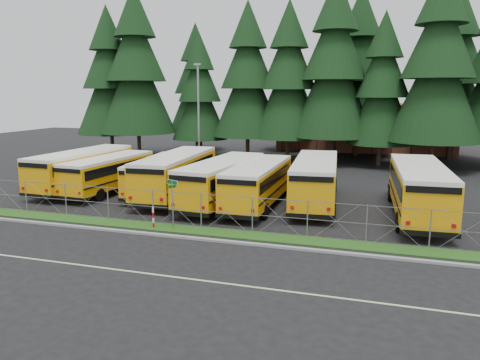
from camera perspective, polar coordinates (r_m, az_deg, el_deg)
name	(u,v)px	position (r m, az deg, el deg)	size (l,w,h in m)	color
ground	(224,224)	(27.21, -1.98, -5.44)	(120.00, 120.00, 0.00)	black
curb	(204,239)	(24.41, -4.41, -7.22)	(50.00, 0.25, 0.12)	gray
grass_verge	(214,232)	(25.67, -3.25, -6.37)	(50.00, 1.40, 0.06)	#1C4012
road_lane_line	(161,275)	(20.24, -9.65, -11.37)	(50.00, 0.12, 0.01)	beige
chainlink_fence	(218,212)	(26.03, -2.73, -3.90)	(44.00, 0.10, 2.00)	gray
brick_building	(365,127)	(64.86, 15.04, 6.31)	(22.00, 10.00, 6.00)	brown
bus_0	(86,170)	(38.55, -18.31, 1.17)	(2.76, 11.70, 3.07)	#FF9E08
bus_1	(112,174)	(36.93, -15.37, 0.68)	(2.48, 10.50, 2.75)	#FF9E08
bus_2	(160,176)	(35.72, -9.78, 0.50)	(2.39, 10.14, 2.66)	#FF9E08
bus_3	(179,175)	(34.30, -7.50, 0.58)	(2.85, 12.10, 3.17)	#FF9E08
bus_4	(224,182)	(31.90, -1.92, -0.23)	(2.72, 11.52, 3.02)	#FF9E08
bus_5	(260,185)	(31.24, 2.41, -0.56)	(2.63, 11.14, 2.92)	#FF9E08
bus_6	(315,182)	(32.07, 9.19, -0.20)	(2.83, 11.99, 3.14)	#FF9E08
bus_east	(418,191)	(30.44, 20.89, -1.25)	(2.93, 12.41, 3.25)	#FF9E08
street_sign	(172,194)	(26.04, -8.24, -1.66)	(0.79, 0.52, 2.81)	gray
striped_bollard	(153,218)	(26.80, -10.53, -4.53)	(0.11, 0.11, 1.20)	#B20C0C
light_standard	(199,114)	(44.46, -5.07, 8.01)	(0.70, 0.35, 10.14)	gray
conifer_0	(109,81)	(58.68, -15.66, 11.49)	(7.92, 7.92, 17.52)	black
conifer_1	(136,73)	(56.15, -12.52, 12.63)	(8.76, 8.76, 19.37)	black
conifer_2	(200,96)	(55.24, -4.94, 10.22)	(6.45, 6.45, 14.26)	black
conifer_3	(248,81)	(53.61, 0.96, 11.98)	(7.92, 7.92, 17.51)	black
conifer_4	(288,82)	(52.15, 5.93, 11.84)	(7.82, 7.82, 17.29)	black
conifer_5	(334,71)	(51.01, 11.37, 12.92)	(8.79, 8.79, 19.43)	black
conifer_6	(382,90)	(50.10, 16.96, 10.46)	(7.00, 7.00, 15.49)	black
conifer_7	(438,68)	(48.69, 22.98, 12.42)	(8.79, 8.79, 19.44)	black
conifer_10	(196,88)	(61.82, -5.35, 11.16)	(7.33, 7.33, 16.20)	black
conifer_11	(289,93)	(61.64, 5.95, 10.51)	(6.70, 6.70, 14.82)	black
conifer_12	(359,73)	(57.34, 14.32, 12.52)	(8.77, 8.77, 19.41)	black
conifer_13	(455,73)	(57.99, 24.72, 11.74)	(8.65, 8.65, 19.14)	black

